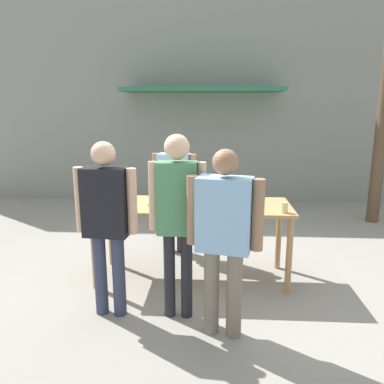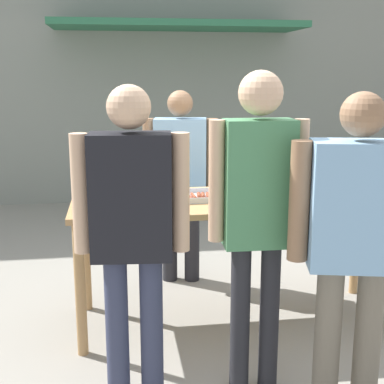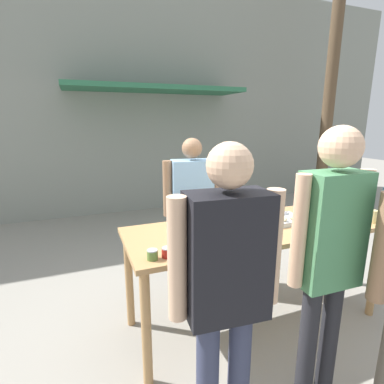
{
  "view_description": "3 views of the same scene",
  "coord_description": "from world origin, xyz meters",
  "px_view_note": "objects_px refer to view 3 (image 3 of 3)",
  "views": [
    {
      "loc": [
        0.26,
        -4.29,
        2.07
      ],
      "look_at": [
        0.0,
        0.0,
        1.09
      ],
      "focal_mm": 35.0,
      "sensor_mm": 36.0,
      "label": 1
    },
    {
      "loc": [
        -0.85,
        -3.63,
        1.82
      ],
      "look_at": [
        -0.32,
        0.02,
        0.99
      ],
      "focal_mm": 50.0,
      "sensor_mm": 36.0,
      "label": 2
    },
    {
      "loc": [
        -1.45,
        -2.12,
        1.86
      ],
      "look_at": [
        -0.3,
        0.84,
        1.09
      ],
      "focal_mm": 28.0,
      "sensor_mm": 36.0,
      "label": 3
    }
  ],
  "objects_px": {
    "food_tray_sausages": "(225,229)",
    "person_server_behind_table": "(192,201)",
    "person_customer_holding_hotdog": "(226,279)",
    "person_customer_waiting_in_line": "(329,247)",
    "food_tray_buns": "(279,220)",
    "beer_cup": "(373,216)",
    "utility_pole": "(336,33)",
    "condiment_jar_ketchup": "(167,252)",
    "condiment_jar_mustard": "(152,255)"
  },
  "relations": [
    {
      "from": "food_tray_sausages",
      "to": "person_server_behind_table",
      "type": "distance_m",
      "value": 0.83
    },
    {
      "from": "person_customer_holding_hotdog",
      "to": "person_customer_waiting_in_line",
      "type": "relative_size",
      "value": 0.96
    },
    {
      "from": "food_tray_buns",
      "to": "beer_cup",
      "type": "bearing_deg",
      "value": -21.63
    },
    {
      "from": "utility_pole",
      "to": "person_customer_holding_hotdog",
      "type": "bearing_deg",
      "value": -139.28
    },
    {
      "from": "food_tray_buns",
      "to": "beer_cup",
      "type": "distance_m",
      "value": 0.85
    },
    {
      "from": "food_tray_buns",
      "to": "condiment_jar_ketchup",
      "type": "bearing_deg",
      "value": -164.88
    },
    {
      "from": "condiment_jar_mustard",
      "to": "person_customer_waiting_in_line",
      "type": "height_order",
      "value": "person_customer_waiting_in_line"
    },
    {
      "from": "person_server_behind_table",
      "to": "utility_pole",
      "type": "bearing_deg",
      "value": 35.3
    },
    {
      "from": "person_customer_waiting_in_line",
      "to": "utility_pole",
      "type": "height_order",
      "value": "utility_pole"
    },
    {
      "from": "food_tray_sausages",
      "to": "person_customer_holding_hotdog",
      "type": "bearing_deg",
      "value": -117.2
    },
    {
      "from": "condiment_jar_mustard",
      "to": "condiment_jar_ketchup",
      "type": "xyz_separation_m",
      "value": [
        0.1,
        -0.0,
        0.0
      ]
    },
    {
      "from": "condiment_jar_mustard",
      "to": "beer_cup",
      "type": "relative_size",
      "value": 0.64
    },
    {
      "from": "condiment_jar_ketchup",
      "to": "person_customer_waiting_in_line",
      "type": "xyz_separation_m",
      "value": [
        0.84,
        -0.57,
        0.14
      ]
    },
    {
      "from": "food_tray_sausages",
      "to": "food_tray_buns",
      "type": "distance_m",
      "value": 0.56
    },
    {
      "from": "food_tray_sausages",
      "to": "condiment_jar_ketchup",
      "type": "bearing_deg",
      "value": -152.7
    },
    {
      "from": "condiment_jar_ketchup",
      "to": "person_customer_waiting_in_line",
      "type": "bearing_deg",
      "value": -34.36
    },
    {
      "from": "person_customer_waiting_in_line",
      "to": "utility_pole",
      "type": "relative_size",
      "value": 0.27
    },
    {
      "from": "food_tray_buns",
      "to": "utility_pole",
      "type": "height_order",
      "value": "utility_pole"
    },
    {
      "from": "person_customer_holding_hotdog",
      "to": "person_customer_waiting_in_line",
      "type": "xyz_separation_m",
      "value": [
        0.69,
        0.0,
        0.07
      ]
    },
    {
      "from": "person_server_behind_table",
      "to": "person_customer_waiting_in_line",
      "type": "distance_m",
      "value": 1.73
    },
    {
      "from": "food_tray_sausages",
      "to": "beer_cup",
      "type": "distance_m",
      "value": 1.38
    },
    {
      "from": "person_server_behind_table",
      "to": "person_customer_holding_hotdog",
      "type": "height_order",
      "value": "person_customer_holding_hotdog"
    },
    {
      "from": "person_customer_holding_hotdog",
      "to": "food_tray_buns",
      "type": "bearing_deg",
      "value": -133.73
    },
    {
      "from": "food_tray_sausages",
      "to": "person_server_behind_table",
      "type": "relative_size",
      "value": 0.22
    },
    {
      "from": "food_tray_buns",
      "to": "person_server_behind_table",
      "type": "distance_m",
      "value": 0.99
    },
    {
      "from": "food_tray_sausages",
      "to": "utility_pole",
      "type": "relative_size",
      "value": 0.05
    },
    {
      "from": "condiment_jar_mustard",
      "to": "utility_pole",
      "type": "height_order",
      "value": "utility_pole"
    },
    {
      "from": "condiment_jar_mustard",
      "to": "person_customer_waiting_in_line",
      "type": "xyz_separation_m",
      "value": [
        0.94,
        -0.58,
        0.14
      ]
    },
    {
      "from": "person_customer_holding_hotdog",
      "to": "utility_pole",
      "type": "xyz_separation_m",
      "value": [
        3.97,
        3.41,
        2.36
      ]
    },
    {
      "from": "condiment_jar_ketchup",
      "to": "condiment_jar_mustard",
      "type": "bearing_deg",
      "value": 179.36
    },
    {
      "from": "condiment_jar_mustard",
      "to": "beer_cup",
      "type": "height_order",
      "value": "beer_cup"
    },
    {
      "from": "person_customer_waiting_in_line",
      "to": "condiment_jar_mustard",
      "type": "bearing_deg",
      "value": -29.86
    },
    {
      "from": "condiment_jar_ketchup",
      "to": "utility_pole",
      "type": "relative_size",
      "value": 0.01
    },
    {
      "from": "beer_cup",
      "to": "person_customer_waiting_in_line",
      "type": "relative_size",
      "value": 0.06
    },
    {
      "from": "food_tray_buns",
      "to": "condiment_jar_mustard",
      "type": "relative_size",
      "value": 5.99
    },
    {
      "from": "person_server_behind_table",
      "to": "condiment_jar_ketchup",
      "type": "bearing_deg",
      "value": -109.3
    },
    {
      "from": "condiment_jar_ketchup",
      "to": "beer_cup",
      "type": "distance_m",
      "value": 1.95
    },
    {
      "from": "beer_cup",
      "to": "person_customer_holding_hotdog",
      "type": "distance_m",
      "value": 1.9
    },
    {
      "from": "condiment_jar_ketchup",
      "to": "person_customer_holding_hotdog",
      "type": "distance_m",
      "value": 0.6
    },
    {
      "from": "condiment_jar_mustard",
      "to": "condiment_jar_ketchup",
      "type": "bearing_deg",
      "value": -0.64
    },
    {
      "from": "food_tray_buns",
      "to": "person_customer_holding_hotdog",
      "type": "distance_m",
      "value": 1.35
    },
    {
      "from": "person_server_behind_table",
      "to": "person_customer_waiting_in_line",
      "type": "height_order",
      "value": "person_customer_waiting_in_line"
    },
    {
      "from": "food_tray_buns",
      "to": "condiment_jar_ketchup",
      "type": "relative_size",
      "value": 5.99
    },
    {
      "from": "condiment_jar_ketchup",
      "to": "utility_pole",
      "type": "distance_m",
      "value": 5.56
    },
    {
      "from": "person_customer_waiting_in_line",
      "to": "food_tray_buns",
      "type": "bearing_deg",
      "value": -108.55
    },
    {
      "from": "food_tray_buns",
      "to": "condiment_jar_mustard",
      "type": "distance_m",
      "value": 1.31
    },
    {
      "from": "food_tray_sausages",
      "to": "condiment_jar_ketchup",
      "type": "xyz_separation_m",
      "value": [
        -0.61,
        -0.31,
        0.02
      ]
    },
    {
      "from": "food_tray_buns",
      "to": "person_customer_holding_hotdog",
      "type": "height_order",
      "value": "person_customer_holding_hotdog"
    },
    {
      "from": "condiment_jar_mustard",
      "to": "beer_cup",
      "type": "bearing_deg",
      "value": 0.02
    },
    {
      "from": "condiment_jar_ketchup",
      "to": "person_server_behind_table",
      "type": "height_order",
      "value": "person_server_behind_table"
    }
  ]
}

